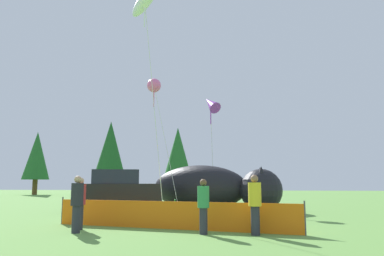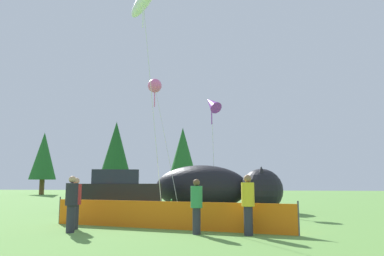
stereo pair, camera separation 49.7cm
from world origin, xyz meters
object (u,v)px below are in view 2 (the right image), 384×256
Objects in this scene: kite_pink_octopus at (155,86)px; kite_purple_delta at (212,104)px; spectator_in_white_shirt at (71,201)px; kite_white_ghost at (143,2)px; spectator_in_red_shirt at (248,202)px; parked_car at (119,191)px; spectator_in_green_shirt at (197,204)px; folding_chair at (175,209)px; spectator_in_black_shirt at (75,201)px; inflatable_cat at (213,189)px.

kite_purple_delta is at bearing 21.90° from kite_pink_octopus.
spectator_in_white_shirt is at bearing -90.63° from kite_pink_octopus.
spectator_in_red_shirt is at bearing -44.76° from kite_white_ghost.
parked_car is at bearing 98.81° from spectator_in_white_shirt.
spectator_in_white_shirt is 3.98m from spectator_in_green_shirt.
folding_chair is 0.51× the size of spectator_in_red_shirt.
spectator_in_white_shirt is at bearing -176.76° from spectator_in_green_shirt.
kite_purple_delta is (3.67, 10.40, 5.44)m from spectator_in_black_shirt.
kite_white_ghost reaches higher than spectator_in_white_shirt.
parked_car is 9.68m from kite_white_ghost.
spectator_in_white_shirt is 5.54m from spectator_in_red_shirt.
parked_car is 10.21m from spectator_in_red_shirt.
parked_car is at bearing 124.08° from kite_white_ghost.
kite_pink_octopus is (0.38, 9.08, 6.34)m from spectator_in_black_shirt.
parked_car is 0.43× the size of kite_white_ghost.
spectator_in_red_shirt is 11.35m from kite_white_ghost.
kite_white_ghost reaches higher than spectator_in_red_shirt.
kite_purple_delta is at bearing 73.17° from spectator_in_white_shirt.
spectator_in_green_shirt is 0.16× the size of kite_white_ghost.
spectator_in_red_shirt is (6.76, -7.66, -0.11)m from parked_car.
spectator_in_white_shirt is (1.22, -7.88, -0.12)m from parked_car.
spectator_in_white_shirt is at bearing -72.06° from spectator_in_black_shirt.
spectator_in_green_shirt is 4.28m from spectator_in_black_shirt.
spectator_in_black_shirt is 0.16× the size of kite_white_ghost.
kite_purple_delta reaches higher than spectator_in_white_shirt.
inflatable_cat is at bearing 92.54° from spectator_in_green_shirt.
inflatable_cat is 10.12m from spectator_in_red_shirt.
folding_chair is 0.55× the size of spectator_in_green_shirt.
folding_chair is at bearing -67.02° from parked_car.
inflatable_cat is at bearing 70.80° from spectator_in_white_shirt.
kite_purple_delta is (4.62, 3.35, 5.29)m from parked_car.
inflatable_cat is 4.62× the size of spectator_in_green_shirt.
spectator_in_black_shirt is (-5.80, 0.61, -0.04)m from spectator_in_red_shirt.
folding_chair is at bearing 34.61° from spectator_in_black_shirt.
spectator_in_green_shirt is (5.19, -7.66, -0.18)m from parked_car.
kite_white_ghost is at bearing 135.24° from spectator_in_red_shirt.
spectator_in_green_shirt is at bearing 3.24° from spectator_in_white_shirt.
kite_purple_delta is at bearing 92.99° from spectator_in_green_shirt.
spectator_in_white_shirt reaches higher than spectator_in_black_shirt.
spectator_in_white_shirt is 0.99× the size of spectator_in_red_shirt.
kite_pink_octopus reaches higher than parked_car.
spectator_in_black_shirt is 0.24× the size of kite_purple_delta.
spectator_in_black_shirt is (-3.80, -9.31, -0.24)m from inflatable_cat.
kite_purple_delta reaches higher than spectator_in_red_shirt.
spectator_in_white_shirt is 1.03× the size of spectator_in_black_shirt.
spectator_in_white_shirt is 10.43m from kite_white_ghost.
spectator_in_green_shirt is 0.96× the size of spectator_in_black_shirt.
folding_chair is 0.52× the size of spectator_in_white_shirt.
spectator_in_red_shirt is (2.77, -2.70, 0.43)m from folding_chair.
spectator_in_red_shirt is 12.77m from kite_pink_octopus.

